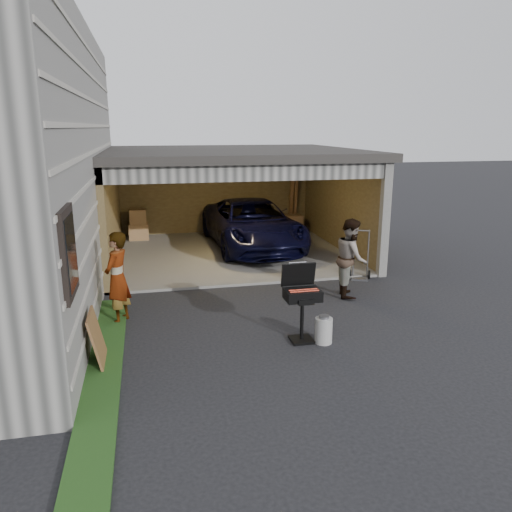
{
  "coord_description": "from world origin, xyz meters",
  "views": [
    {
      "loc": [
        -1.51,
        -7.01,
        3.48
      ],
      "look_at": [
        0.42,
        1.75,
        1.15
      ],
      "focal_mm": 35.0,
      "sensor_mm": 36.0,
      "label": 1
    }
  ],
  "objects_px": {
    "minivan": "(252,226)",
    "man": "(351,258)",
    "bbq_grill": "(302,297)",
    "plywood_panel": "(97,339)",
    "hand_truck": "(360,269)",
    "woman": "(117,278)",
    "propane_tank": "(324,330)"
  },
  "relations": [
    {
      "from": "minivan",
      "to": "plywood_panel",
      "type": "distance_m",
      "value": 7.69
    },
    {
      "from": "man",
      "to": "plywood_panel",
      "type": "xyz_separation_m",
      "value": [
        -4.94,
        -2.19,
        -0.41
      ]
    },
    {
      "from": "plywood_panel",
      "to": "hand_truck",
      "type": "height_order",
      "value": "hand_truck"
    },
    {
      "from": "man",
      "to": "hand_truck",
      "type": "distance_m",
      "value": 1.42
    },
    {
      "from": "minivan",
      "to": "man",
      "type": "xyz_separation_m",
      "value": [
        1.16,
        -4.5,
        0.14
      ]
    },
    {
      "from": "minivan",
      "to": "bbq_grill",
      "type": "relative_size",
      "value": 3.83
    },
    {
      "from": "woman",
      "to": "man",
      "type": "relative_size",
      "value": 1.02
    },
    {
      "from": "bbq_grill",
      "to": "propane_tank",
      "type": "bearing_deg",
      "value": -27.72
    },
    {
      "from": "plywood_panel",
      "to": "hand_truck",
      "type": "xyz_separation_m",
      "value": [
        5.65,
        3.26,
        -0.19
      ]
    },
    {
      "from": "man",
      "to": "plywood_panel",
      "type": "bearing_deg",
      "value": 128.95
    },
    {
      "from": "minivan",
      "to": "plywood_panel",
      "type": "height_order",
      "value": "minivan"
    },
    {
      "from": "woman",
      "to": "propane_tank",
      "type": "bearing_deg",
      "value": 88.13
    },
    {
      "from": "minivan",
      "to": "woman",
      "type": "bearing_deg",
      "value": -127.53
    },
    {
      "from": "man",
      "to": "hand_truck",
      "type": "height_order",
      "value": "man"
    },
    {
      "from": "minivan",
      "to": "man",
      "type": "distance_m",
      "value": 4.65
    },
    {
      "from": "plywood_panel",
      "to": "minivan",
      "type": "bearing_deg",
      "value": 60.49
    },
    {
      "from": "man",
      "to": "bbq_grill",
      "type": "xyz_separation_m",
      "value": [
        -1.7,
        -1.99,
        -0.06
      ]
    },
    {
      "from": "man",
      "to": "bbq_grill",
      "type": "relative_size",
      "value": 1.28
    },
    {
      "from": "woman",
      "to": "hand_truck",
      "type": "height_order",
      "value": "woman"
    },
    {
      "from": "woman",
      "to": "plywood_panel",
      "type": "bearing_deg",
      "value": 16.68
    },
    {
      "from": "man",
      "to": "hand_truck",
      "type": "bearing_deg",
      "value": -18.6
    },
    {
      "from": "woman",
      "to": "man",
      "type": "height_order",
      "value": "woman"
    },
    {
      "from": "bbq_grill",
      "to": "plywood_panel",
      "type": "relative_size",
      "value": 1.54
    },
    {
      "from": "woman",
      "to": "minivan",
      "type": "bearing_deg",
      "value": 169.39
    },
    {
      "from": "propane_tank",
      "to": "hand_truck",
      "type": "bearing_deg",
      "value": 57.28
    },
    {
      "from": "woman",
      "to": "bbq_grill",
      "type": "relative_size",
      "value": 1.31
    },
    {
      "from": "woman",
      "to": "propane_tank",
      "type": "distance_m",
      "value": 3.78
    },
    {
      "from": "minivan",
      "to": "bbq_grill",
      "type": "distance_m",
      "value": 6.51
    },
    {
      "from": "woman",
      "to": "man",
      "type": "xyz_separation_m",
      "value": [
        4.7,
        0.5,
        -0.02
      ]
    },
    {
      "from": "plywood_panel",
      "to": "hand_truck",
      "type": "relative_size",
      "value": 0.71
    },
    {
      "from": "minivan",
      "to": "bbq_grill",
      "type": "xyz_separation_m",
      "value": [
        -0.54,
        -6.49,
        0.08
      ]
    },
    {
      "from": "bbq_grill",
      "to": "propane_tank",
      "type": "xyz_separation_m",
      "value": [
        0.33,
        -0.18,
        -0.55
      ]
    }
  ]
}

